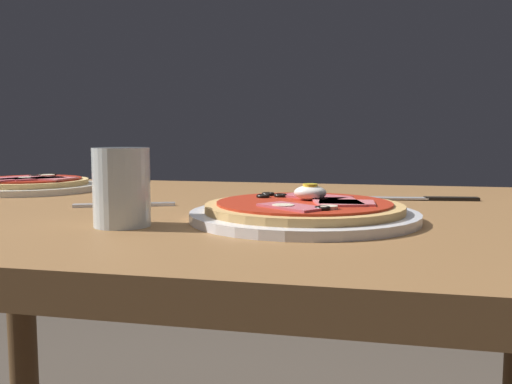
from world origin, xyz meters
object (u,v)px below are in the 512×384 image
Objects in this scene: fork at (116,205)px; water_glass_far at (122,193)px; pizza_across_left at (31,185)px; pizza_foreground at (304,211)px; dining_table at (194,273)px; knife at (428,199)px.

water_glass_far is at bearing -61.15° from fork.
pizza_foreground is at bearing -24.23° from pizza_across_left.
pizza_across_left is 1.73× the size of fork.
fork reaches higher than dining_table.
pizza_across_left is 0.52m from water_glass_far.
water_glass_far reaches higher than dining_table.
fork is at bearing 118.85° from water_glass_far.
pizza_foreground reaches higher than fork.
pizza_across_left reaches higher than dining_table.
water_glass_far is 0.64× the size of fork.
pizza_foreground is 0.24m from water_glass_far.
knife reaches higher than dining_table.
pizza_foreground is 1.98× the size of fork.
water_glass_far is (0.37, -0.36, 0.03)m from pizza_across_left.
knife is at bearing 21.62° from fork.
pizza_across_left reaches higher than knife.
dining_table is 0.42m from knife.
dining_table is 0.44m from pizza_across_left.
dining_table is at bearing 149.24° from pizza_foreground.
water_glass_far is 0.50× the size of knife.
pizza_across_left reaches higher than fork.
fork is 0.78× the size of knife.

